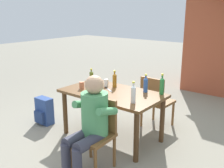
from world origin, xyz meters
name	(u,v)px	position (x,y,z in m)	size (l,w,h in m)	color
ground_plane	(112,137)	(0.00, 0.00, 0.00)	(24.00, 24.00, 0.00)	gray
dining_table	(112,98)	(0.00, 0.00, 0.63)	(1.49, 0.84, 0.73)	brown
chair_near_right	(96,130)	(0.33, -0.72, 0.49)	(0.47, 0.47, 0.87)	brown
chair_far_right	(155,100)	(0.33, 0.72, 0.49)	(0.46, 0.46, 0.87)	brown
person_in_white_shirt	(90,120)	(0.33, -0.83, 0.66)	(0.47, 0.62, 1.18)	#4C935B
bottle_olive	(91,76)	(-0.60, 0.21, 0.83)	(0.06, 0.06, 0.23)	#566623
bottle_blue	(146,84)	(0.39, 0.30, 0.85)	(0.06, 0.06, 0.27)	#2D56A3
bottle_clear	(133,94)	(0.51, -0.20, 0.86)	(0.06, 0.06, 0.29)	white
bottle_green	(162,85)	(0.63, 0.35, 0.86)	(0.06, 0.06, 0.30)	#287A38
bottle_amber	(115,80)	(-0.12, 0.22, 0.85)	(0.06, 0.06, 0.27)	#996019
cup_terracotta	(82,85)	(-0.46, -0.17, 0.79)	(0.07, 0.07, 0.11)	#BC6B47
cup_white	(106,83)	(-0.25, 0.17, 0.79)	(0.07, 0.07, 0.11)	white
table_knife	(108,89)	(-0.14, 0.07, 0.74)	(0.22, 0.13, 0.01)	silver
backpack_by_near_side	(44,111)	(-1.23, -0.32, 0.22)	(0.30, 0.23, 0.46)	#2D4784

